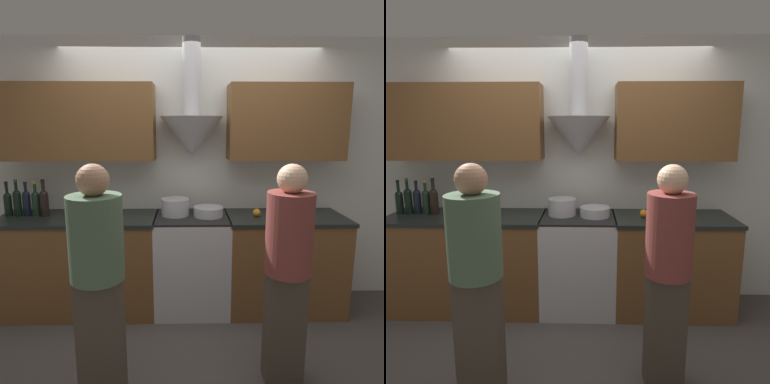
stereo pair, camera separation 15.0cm
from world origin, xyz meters
The scene contains 16 objects.
ground_plane centered at (0.00, 0.00, 0.00)m, with size 12.00×12.00×0.00m, color #4C4744.
wall_back centered at (-0.07, 0.59, 1.47)m, with size 8.40×0.59×2.60m.
counter_left centered at (-1.08, 0.32, 0.47)m, with size 1.48×0.62×0.93m.
counter_right centered at (0.89, 0.32, 0.47)m, with size 1.11×0.62×0.93m.
stove_range centered at (0.00, 0.32, 0.47)m, with size 0.69×0.60×0.93m.
wine_bottle_0 centered at (-1.73, 0.36, 1.06)m, with size 0.07×0.07×0.33m.
wine_bottle_1 centered at (-1.64, 0.36, 1.07)m, with size 0.07×0.07×0.35m.
wine_bottle_2 centered at (-1.56, 0.37, 1.07)m, with size 0.07×0.07×0.32m.
wine_bottle_3 centered at (-1.47, 0.37, 1.06)m, with size 0.07×0.07×0.33m.
wine_bottle_4 centered at (-1.39, 0.36, 1.07)m, with size 0.08×0.08×0.35m.
stock_pot centered at (-0.16, 0.36, 1.01)m, with size 0.26×0.26×0.16m.
mixing_bowl centered at (0.16, 0.32, 0.98)m, with size 0.28×0.28×0.09m.
orange_fruit centered at (0.61, 0.29, 0.97)m, with size 0.07×0.07×0.07m.
saucepan centered at (0.82, 0.42, 0.97)m, with size 0.18×0.18×0.08m.
person_foreground_left centered at (-0.59, -0.86, 0.86)m, with size 0.32×0.32×1.56m.
person_foreground_right centered at (0.62, -0.67, 0.85)m, with size 0.31×0.31×1.53m.
Camera 1 is at (-0.06, -2.80, 1.77)m, focal length 32.00 mm.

